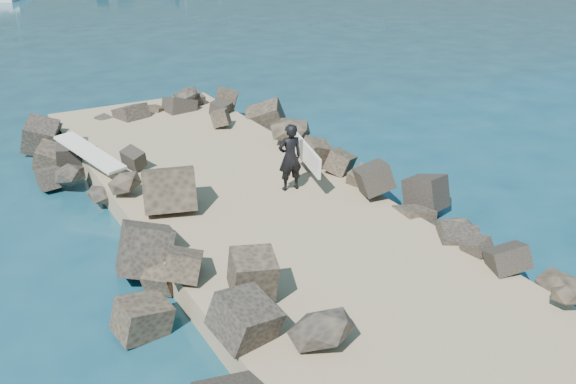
# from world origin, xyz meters

# --- Properties ---
(ground) EXTENTS (800.00, 800.00, 0.00)m
(ground) POSITION_xyz_m (0.00, 0.00, 0.00)
(ground) COLOR #0F384C
(ground) RESTS_ON ground
(jetty) EXTENTS (6.00, 26.00, 0.60)m
(jetty) POSITION_xyz_m (0.00, -2.00, 0.30)
(jetty) COLOR #8C7759
(jetty) RESTS_ON ground
(riprap_left) EXTENTS (2.60, 22.00, 1.00)m
(riprap_left) POSITION_xyz_m (-2.90, -1.50, 0.50)
(riprap_left) COLOR black
(riprap_left) RESTS_ON ground
(riprap_right) EXTENTS (2.60, 22.00, 1.00)m
(riprap_right) POSITION_xyz_m (2.90, -1.50, 0.50)
(riprap_right) COLOR black
(riprap_right) RESTS_ON ground
(surfboard_resting) EXTENTS (1.47, 2.48, 0.08)m
(surfboard_resting) POSITION_xyz_m (-3.01, 4.73, 1.04)
(surfboard_resting) COLOR white
(surfboard_resting) RESTS_ON riprap_left
(surfer_with_board) EXTENTS (1.04, 2.16, 1.77)m
(surfer_with_board) POSITION_xyz_m (1.22, 0.92, 1.49)
(surfer_with_board) COLOR black
(surfer_with_board) RESTS_ON jetty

